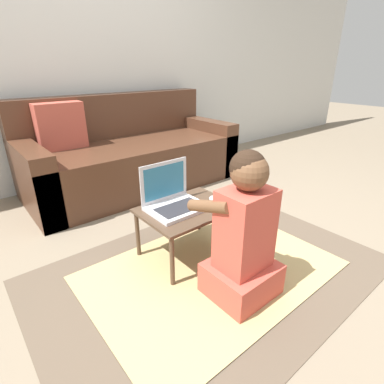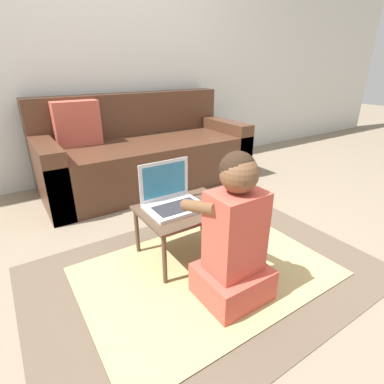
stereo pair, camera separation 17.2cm
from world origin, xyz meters
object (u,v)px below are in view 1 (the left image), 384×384
laptop_desk (187,213)px  laptop (174,201)px  computer_mouse (217,200)px  couch (131,156)px  person_seated (243,237)px

laptop_desk → laptop: (-0.06, 0.05, 0.08)m
computer_mouse → laptop_desk: bearing=162.7°
couch → laptop: size_ratio=5.96×
computer_mouse → person_seated: person_seated is taller
laptop → computer_mouse: (0.23, -0.10, -0.02)m
computer_mouse → person_seated: size_ratio=0.14×
couch → laptop: bearing=-107.3°
laptop → computer_mouse: 0.25m
couch → laptop_desk: 1.25m
laptop → person_seated: bearing=-83.7°
computer_mouse → person_seated: 0.40m
laptop_desk → person_seated: (-0.01, -0.42, 0.05)m
couch → laptop: (-0.36, -1.16, 0.07)m
couch → person_seated: 1.65m
laptop_desk → computer_mouse: bearing=-17.3°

